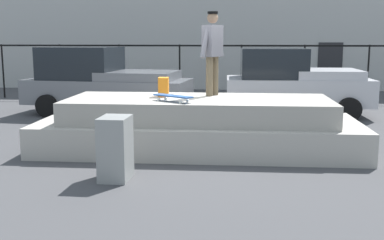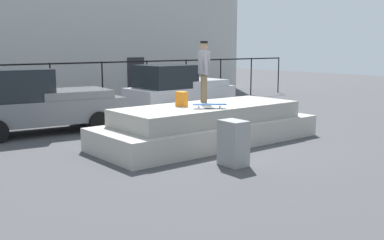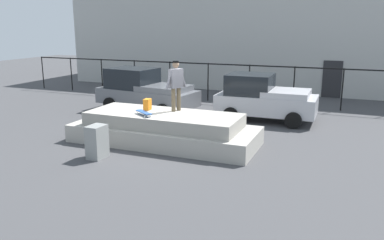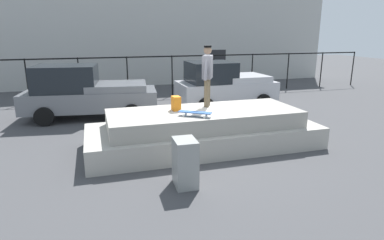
# 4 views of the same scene
# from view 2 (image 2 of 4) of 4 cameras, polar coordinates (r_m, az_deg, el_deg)

# --- Properties ---
(ground_plane) EXTENTS (60.00, 60.00, 0.00)m
(ground_plane) POSITION_cam_2_polar(r_m,az_deg,el_deg) (12.48, 1.20, -2.80)
(ground_plane) COLOR #424244
(concrete_ledge) EXTENTS (6.27, 2.40, 1.03)m
(concrete_ledge) POSITION_cam_2_polar(r_m,az_deg,el_deg) (12.39, 2.01, -0.70)
(concrete_ledge) COLOR #ADA89E
(concrete_ledge) RESTS_ON ground_plane
(skateboarder) EXTENTS (0.49, 0.79, 1.69)m
(skateboarder) POSITION_cam_2_polar(r_m,az_deg,el_deg) (12.73, 1.49, 6.54)
(skateboarder) COLOR brown
(skateboarder) RESTS_ON concrete_ledge
(skateboard) EXTENTS (0.80, 0.64, 0.12)m
(skateboard) POSITION_cam_2_polar(r_m,az_deg,el_deg) (11.59, 2.20, 1.92)
(skateboard) COLOR #264C8C
(skateboard) RESTS_ON concrete_ledge
(backpack) EXTENTS (0.22, 0.29, 0.39)m
(backpack) POSITION_cam_2_polar(r_m,az_deg,el_deg) (11.99, -1.30, 2.61)
(backpack) COLOR orange
(backpack) RESTS_ON concrete_ledge
(car_grey_pickup_near) EXTENTS (4.88, 2.48, 1.93)m
(car_grey_pickup_near) POSITION_cam_2_polar(r_m,az_deg,el_deg) (14.41, -18.82, 2.14)
(car_grey_pickup_near) COLOR slate
(car_grey_pickup_near) RESTS_ON ground_plane
(car_silver_pickup_mid) EXTENTS (4.03, 2.16, 1.90)m
(car_silver_pickup_mid) POSITION_cam_2_polar(r_m,az_deg,el_deg) (17.25, -1.79, 3.70)
(car_silver_pickup_mid) COLOR #B7B7BC
(car_silver_pickup_mid) RESTS_ON ground_plane
(utility_box) EXTENTS (0.46, 0.62, 1.00)m
(utility_box) POSITION_cam_2_polar(r_m,az_deg,el_deg) (10.06, 5.15, -2.86)
(utility_box) COLOR gray
(utility_box) RESTS_ON ground_plane
(fence_row) EXTENTS (24.06, 0.06, 1.96)m
(fence_row) POSITION_cam_2_polar(r_m,az_deg,el_deg) (18.67, -14.03, 5.14)
(fence_row) COLOR black
(fence_row) RESTS_ON ground_plane
(warehouse_building) EXTENTS (24.58, 9.36, 6.36)m
(warehouse_building) POSITION_cam_2_polar(r_m,az_deg,el_deg) (25.95, -21.69, 9.89)
(warehouse_building) COLOR #B2B2AD
(warehouse_building) RESTS_ON ground_plane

